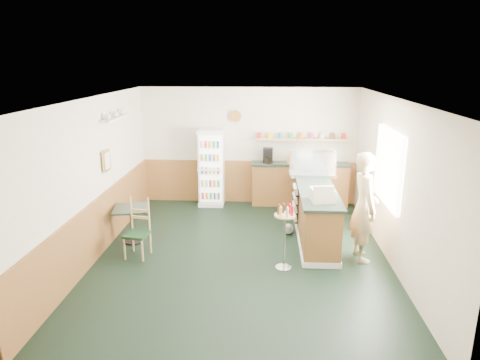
# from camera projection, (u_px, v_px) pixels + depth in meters

# --- Properties ---
(ground) EXTENTS (6.00, 6.00, 0.00)m
(ground) POSITION_uv_depth(u_px,v_px,m) (241.00, 255.00, 7.45)
(ground) COLOR black
(ground) RESTS_ON ground
(room_envelope) EXTENTS (5.04, 6.02, 2.72)m
(room_envelope) POSITION_uv_depth(u_px,v_px,m) (231.00, 161.00, 7.75)
(room_envelope) COLOR beige
(room_envelope) RESTS_ON ground
(service_counter) EXTENTS (0.68, 3.01, 1.01)m
(service_counter) POSITION_uv_depth(u_px,v_px,m) (314.00, 211.00, 8.28)
(service_counter) COLOR olive
(service_counter) RESTS_ON ground
(back_counter) EXTENTS (2.24, 0.42, 1.69)m
(back_counter) POSITION_uv_depth(u_px,v_px,m) (299.00, 182.00, 9.92)
(back_counter) COLOR olive
(back_counter) RESTS_ON ground
(drinks_fridge) EXTENTS (0.58, 0.52, 1.77)m
(drinks_fridge) POSITION_uv_depth(u_px,v_px,m) (211.00, 168.00, 9.89)
(drinks_fridge) COLOR white
(drinks_fridge) RESTS_ON ground
(display_case) EXTENTS (0.92, 0.48, 0.52)m
(display_case) POSITION_uv_depth(u_px,v_px,m) (312.00, 163.00, 8.66)
(display_case) COLOR silver
(display_case) RESTS_ON service_counter
(cash_register) EXTENTS (0.41, 0.43, 0.21)m
(cash_register) POSITION_uv_depth(u_px,v_px,m) (322.00, 195.00, 7.13)
(cash_register) COLOR beige
(cash_register) RESTS_ON service_counter
(shopkeeper) EXTENTS (0.51, 0.66, 1.86)m
(shopkeeper) POSITION_uv_depth(u_px,v_px,m) (364.00, 207.00, 7.10)
(shopkeeper) COLOR tan
(shopkeeper) RESTS_ON ground
(condiment_stand) EXTENTS (0.35, 0.35, 1.08)m
(condiment_stand) POSITION_uv_depth(u_px,v_px,m) (285.00, 228.00, 6.81)
(condiment_stand) COLOR silver
(condiment_stand) RESTS_ON ground
(newspaper_rack) EXTENTS (0.09, 0.44, 0.70)m
(newspaper_rack) POSITION_uv_depth(u_px,v_px,m) (295.00, 203.00, 8.37)
(newspaper_rack) COLOR black
(newspaper_rack) RESTS_ON ground
(cafe_table) EXTENTS (0.73, 0.73, 0.68)m
(cafe_table) POSITION_uv_depth(u_px,v_px,m) (132.00, 218.00, 7.88)
(cafe_table) COLOR black
(cafe_table) RESTS_ON ground
(cafe_chair) EXTENTS (0.44, 0.44, 1.03)m
(cafe_chair) POSITION_uv_depth(u_px,v_px,m) (138.00, 226.00, 7.36)
(cafe_chair) COLOR black
(cafe_chair) RESTS_ON ground
(dog_doorstop) EXTENTS (0.20, 0.26, 0.25)m
(dog_doorstop) POSITION_uv_depth(u_px,v_px,m) (288.00, 228.00, 8.34)
(dog_doorstop) COLOR #969691
(dog_doorstop) RESTS_ON ground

